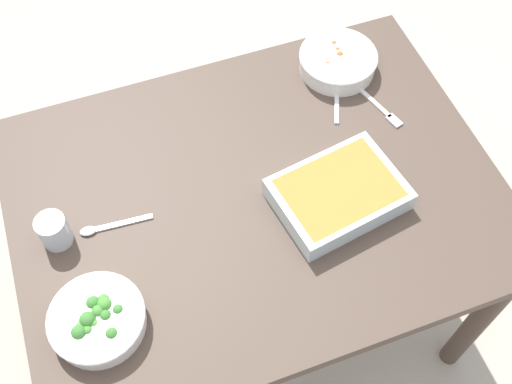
{
  "coord_description": "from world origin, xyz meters",
  "views": [
    {
      "loc": [
        0.28,
        0.77,
        2.06
      ],
      "look_at": [
        0.0,
        0.0,
        0.74
      ],
      "focal_mm": 44.02,
      "sensor_mm": 36.0,
      "label": 1
    }
  ],
  "objects_px": {
    "stew_bowl": "(338,61)",
    "spoon_by_stew": "(337,91)",
    "spoon_by_broccoli": "(108,306)",
    "spoon_spare": "(106,227)",
    "baking_dish": "(338,193)",
    "drink_cup": "(54,232)",
    "fork_on_table": "(381,109)",
    "broccoli_bowl": "(97,319)"
  },
  "relations": [
    {
      "from": "spoon_spare",
      "to": "broccoli_bowl",
      "type": "bearing_deg",
      "value": 74.13
    },
    {
      "from": "spoon_by_broccoli",
      "to": "fork_on_table",
      "type": "height_order",
      "value": "spoon_by_broccoli"
    },
    {
      "from": "spoon_by_broccoli",
      "to": "spoon_spare",
      "type": "relative_size",
      "value": 0.86
    },
    {
      "from": "broccoli_bowl",
      "to": "fork_on_table",
      "type": "relative_size",
      "value": 1.21
    },
    {
      "from": "stew_bowl",
      "to": "spoon_spare",
      "type": "distance_m",
      "value": 0.78
    },
    {
      "from": "drink_cup",
      "to": "spoon_by_stew",
      "type": "bearing_deg",
      "value": -166.5
    },
    {
      "from": "broccoli_bowl",
      "to": "spoon_by_stew",
      "type": "xyz_separation_m",
      "value": [
        -0.76,
        -0.43,
        -0.03
      ]
    },
    {
      "from": "stew_bowl",
      "to": "spoon_by_stew",
      "type": "distance_m",
      "value": 0.09
    },
    {
      "from": "spoon_by_broccoli",
      "to": "stew_bowl",
      "type": "bearing_deg",
      "value": -148.13
    },
    {
      "from": "stew_bowl",
      "to": "spoon_by_stew",
      "type": "bearing_deg",
      "value": 66.07
    },
    {
      "from": "spoon_by_broccoli",
      "to": "spoon_spare",
      "type": "bearing_deg",
      "value": -101.55
    },
    {
      "from": "spoon_by_broccoli",
      "to": "drink_cup",
      "type": "bearing_deg",
      "value": -70.68
    },
    {
      "from": "broccoli_bowl",
      "to": "spoon_by_broccoli",
      "type": "height_order",
      "value": "broccoli_bowl"
    },
    {
      "from": "baking_dish",
      "to": "spoon_by_broccoli",
      "type": "relative_size",
      "value": 2.18
    },
    {
      "from": "baking_dish",
      "to": "fork_on_table",
      "type": "height_order",
      "value": "baking_dish"
    },
    {
      "from": "stew_bowl",
      "to": "broccoli_bowl",
      "type": "xyz_separation_m",
      "value": [
        0.79,
        0.51,
        -0.0
      ]
    },
    {
      "from": "broccoli_bowl",
      "to": "drink_cup",
      "type": "bearing_deg",
      "value": -79.07
    },
    {
      "from": "broccoli_bowl",
      "to": "fork_on_table",
      "type": "xyz_separation_m",
      "value": [
        -0.84,
        -0.34,
        -0.03
      ]
    },
    {
      "from": "drink_cup",
      "to": "fork_on_table",
      "type": "relative_size",
      "value": 0.49
    },
    {
      "from": "broccoli_bowl",
      "to": "spoon_spare",
      "type": "bearing_deg",
      "value": -105.87
    },
    {
      "from": "broccoli_bowl",
      "to": "baking_dish",
      "type": "distance_m",
      "value": 0.63
    },
    {
      "from": "broccoli_bowl",
      "to": "stew_bowl",
      "type": "bearing_deg",
      "value": -147.16
    },
    {
      "from": "baking_dish",
      "to": "drink_cup",
      "type": "height_order",
      "value": "drink_cup"
    },
    {
      "from": "spoon_by_broccoli",
      "to": "fork_on_table",
      "type": "bearing_deg",
      "value": -159.79
    },
    {
      "from": "stew_bowl",
      "to": "drink_cup",
      "type": "distance_m",
      "value": 0.88
    },
    {
      "from": "baking_dish",
      "to": "spoon_spare",
      "type": "relative_size",
      "value": 1.88
    },
    {
      "from": "baking_dish",
      "to": "fork_on_table",
      "type": "relative_size",
      "value": 1.9
    },
    {
      "from": "stew_bowl",
      "to": "spoon_spare",
      "type": "xyz_separation_m",
      "value": [
        0.73,
        0.28,
        -0.03
      ]
    },
    {
      "from": "baking_dish",
      "to": "fork_on_table",
      "type": "distance_m",
      "value": 0.32
    },
    {
      "from": "drink_cup",
      "to": "spoon_by_broccoli",
      "type": "distance_m",
      "value": 0.22
    },
    {
      "from": "spoon_by_broccoli",
      "to": "spoon_spare",
      "type": "height_order",
      "value": "same"
    },
    {
      "from": "spoon_by_stew",
      "to": "spoon_spare",
      "type": "bearing_deg",
      "value": 16.21
    },
    {
      "from": "broccoli_bowl",
      "to": "spoon_spare",
      "type": "distance_m",
      "value": 0.24
    },
    {
      "from": "stew_bowl",
      "to": "drink_cup",
      "type": "relative_size",
      "value": 2.57
    },
    {
      "from": "fork_on_table",
      "to": "stew_bowl",
      "type": "bearing_deg",
      "value": -73.41
    },
    {
      "from": "stew_bowl",
      "to": "spoon_by_stew",
      "type": "height_order",
      "value": "stew_bowl"
    },
    {
      "from": "spoon_by_stew",
      "to": "drink_cup",
      "type": "bearing_deg",
      "value": 13.5
    },
    {
      "from": "stew_bowl",
      "to": "baking_dish",
      "type": "xyz_separation_m",
      "value": [
        0.18,
        0.4,
        0.0
      ]
    },
    {
      "from": "spoon_by_stew",
      "to": "stew_bowl",
      "type": "bearing_deg",
      "value": -113.93
    },
    {
      "from": "baking_dish",
      "to": "spoon_by_stew",
      "type": "height_order",
      "value": "baking_dish"
    },
    {
      "from": "spoon_by_broccoli",
      "to": "baking_dish",
      "type": "bearing_deg",
      "value": -172.5
    },
    {
      "from": "spoon_by_stew",
      "to": "spoon_by_broccoli",
      "type": "xyz_separation_m",
      "value": [
        0.73,
        0.4,
        0.0
      ]
    }
  ]
}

